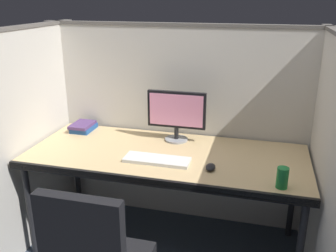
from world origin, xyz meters
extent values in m
cube|color=beige|center=(0.00, 0.74, 0.78)|extent=(2.20, 0.05, 1.55)
cube|color=#605B56|center=(0.00, 0.74, 1.56)|extent=(2.21, 0.06, 0.02)
cube|color=beige|center=(-0.99, 0.20, 0.78)|extent=(0.05, 1.40, 1.55)
cube|color=#605B56|center=(-0.99, 0.20, 1.56)|extent=(0.06, 1.41, 0.02)
cube|color=beige|center=(0.99, 0.20, 0.78)|extent=(0.05, 1.40, 1.55)
cube|color=tan|center=(0.00, 0.30, 0.72)|extent=(1.90, 0.80, 0.04)
cube|color=black|center=(0.00, -0.09, 0.72)|extent=(1.90, 0.02, 0.05)
cylinder|color=black|center=(-0.89, -0.04, 0.35)|extent=(0.04, 0.04, 0.70)
cylinder|color=black|center=(-0.89, 0.64, 0.35)|extent=(0.04, 0.04, 0.70)
cylinder|color=black|center=(0.89, 0.64, 0.35)|extent=(0.04, 0.04, 0.70)
cube|color=black|center=(-0.11, -0.75, 0.73)|extent=(0.40, 0.06, 0.48)
cylinder|color=gray|center=(0.01, 0.55, 0.75)|extent=(0.17, 0.17, 0.01)
cylinder|color=black|center=(0.01, 0.55, 0.80)|extent=(0.03, 0.03, 0.09)
cube|color=black|center=(0.01, 0.55, 0.98)|extent=(0.43, 0.03, 0.27)
cube|color=pink|center=(0.01, 0.53, 0.98)|extent=(0.39, 0.01, 0.23)
cube|color=silver|center=(-0.02, 0.16, 0.75)|extent=(0.43, 0.15, 0.02)
ellipsoid|color=black|center=(0.33, 0.12, 0.76)|extent=(0.06, 0.10, 0.03)
cylinder|color=#59595B|center=(0.33, 0.14, 0.77)|extent=(0.01, 0.01, 0.01)
cube|color=#1E478C|center=(-0.76, 0.57, 0.76)|extent=(0.15, 0.21, 0.04)
cube|color=#4C3366|center=(-0.76, 0.56, 0.79)|extent=(0.15, 0.21, 0.02)
cylinder|color=#197233|center=(0.75, 0.00, 0.80)|extent=(0.07, 0.07, 0.12)
camera|label=1|loc=(0.60, -1.95, 1.76)|focal=39.49mm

